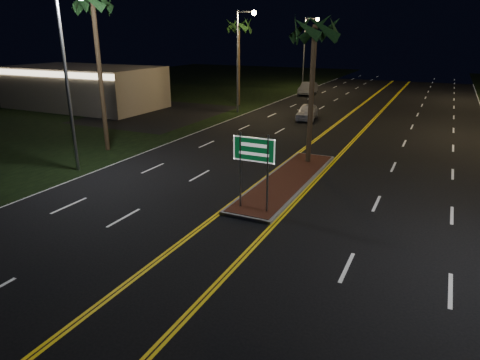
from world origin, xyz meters
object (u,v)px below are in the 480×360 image
Objects in this scene: streetlight_left_near at (70,63)px; streetlight_left_mid at (241,50)px; highway_sign at (254,157)px; commercial_building at (84,87)px; median_island at (287,181)px; palm_left_near at (93,4)px; car_far at (308,87)px; palm_median at (315,29)px; car_near at (307,110)px; streetlight_left_far at (307,45)px; palm_left_far at (239,26)px.

streetlight_left_mid is at bearing 90.00° from streetlight_left_near.
highway_sign is 0.21× the size of commercial_building.
palm_left_near is (-12.50, 1.00, 8.60)m from median_island.
streetlight_left_mid is at bearing -100.33° from car_far.
palm_median is 30.54m from car_far.
highway_sign is 23.93m from streetlight_left_mid.
commercial_building is at bearing -179.22° from car_near.
palm_left_near is (-1.89, -36.00, 3.02)m from streetlight_left_far.
highway_sign is 0.36× the size of streetlight_left_mid.
highway_sign is at bearing -22.60° from palm_left_near.
streetlight_left_near is 5.36m from palm_left_near.
streetlight_left_far is 36.18m from palm_left_near.
highway_sign is 0.33× the size of palm_left_near.
palm_median is 1.65× the size of car_far.
palm_left_far reaches higher than highway_sign.
highway_sign is 0.64× the size of car_far.
median_island is at bearing -58.02° from streetlight_left_mid.
highway_sign reaches higher than car_near.
highway_sign is 0.69× the size of car_near.
palm_left_near is at bearing -96.73° from streetlight_left_mid.
palm_median is 0.94× the size of palm_left_far.
palm_left_near reaches higher than streetlight_left_mid.
palm_left_far reaches higher than car_far.
streetlight_left_far is (-10.61, 37.00, 5.57)m from median_island.
car_near is (8.45, 15.46, -7.91)m from palm_left_near.
streetlight_left_far is (-10.61, 41.20, 3.25)m from highway_sign.
streetlight_left_near is at bearing -90.00° from streetlight_left_mid.
palm_left_far is (-12.80, 25.20, 5.34)m from highway_sign.
palm_median is 0.85× the size of palm_left_near.
palm_left_near is at bearing 115.26° from streetlight_left_near.
streetlight_left_far is at bearing 104.44° from highway_sign.
palm_median is 1.80× the size of car_near.
streetlight_left_far is at bearing 57.35° from commercial_building.
car_near is (-4.05, 16.46, 0.69)m from median_island.
palm_median is (10.61, 6.50, 1.62)m from streetlight_left_near.
commercial_building is 1.67× the size of streetlight_left_mid.
highway_sign is at bearing -75.56° from streetlight_left_far.
commercial_building is at bearing -135.36° from car_far.
palm_left_far is at bearing 144.36° from car_near.
palm_median is at bearing -53.82° from palm_left_far.
palm_left_near reaches higher than palm_left_far.
median_island is 15.20m from palm_left_near.
palm_median is at bearing -51.83° from streetlight_left_mid.
palm_left_far is 1.91× the size of car_near.
car_near is 16.28m from car_far.
median_island is 2.04× the size of car_far.
streetlight_left_mid and streetlight_left_far have the same top height.
palm_left_far is at bearing 118.67° from streetlight_left_mid.
car_far is (1.89, 15.05, -4.82)m from streetlight_left_mid.
car_far is at bearing 106.98° from palm_median.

